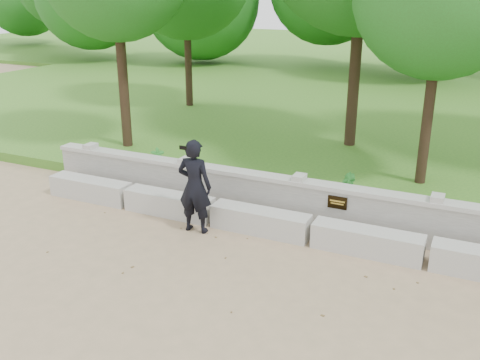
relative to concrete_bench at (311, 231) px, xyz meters
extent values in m
plane|color=tan|center=(0.00, -1.90, -0.22)|extent=(80.00, 80.00, 0.00)
cube|color=#36681F|center=(0.00, 12.10, -0.10)|extent=(40.00, 22.00, 0.25)
cube|color=beige|center=(-5.00, 0.00, 0.00)|extent=(1.90, 0.45, 0.45)
cube|color=beige|center=(-3.00, 0.00, 0.00)|extent=(1.90, 0.45, 0.45)
cube|color=beige|center=(-1.00, 0.00, 0.00)|extent=(1.90, 0.45, 0.45)
cube|color=beige|center=(1.00, 0.00, 0.00)|extent=(1.90, 0.45, 0.45)
cube|color=#B9B6AF|center=(0.00, 0.70, 0.18)|extent=(12.50, 0.25, 0.82)
cube|color=beige|center=(0.00, 0.70, 0.64)|extent=(12.50, 0.35, 0.08)
cube|color=black|center=(0.30, 0.56, 0.40)|extent=(0.36, 0.02, 0.24)
imported|color=black|center=(-2.13, -0.45, 0.67)|extent=(0.68, 0.48, 1.79)
cube|color=black|center=(-2.13, -0.81, 1.51)|extent=(0.14, 0.03, 0.07)
cylinder|color=#382619|center=(-7.39, 8.40, 1.88)|extent=(0.25, 0.25, 3.71)
cylinder|color=#382619|center=(-6.26, 3.07, 1.97)|extent=(0.26, 0.26, 3.89)
cylinder|color=#382619|center=(-0.75, 5.74, 2.23)|extent=(0.30, 0.30, 4.41)
cylinder|color=#382619|center=(1.43, 3.41, 1.70)|extent=(0.23, 0.23, 3.35)
imported|color=#297A29|center=(-4.19, 1.45, 0.33)|extent=(0.38, 0.39, 0.61)
imported|color=#297A29|center=(0.26, 1.40, 0.35)|extent=(0.41, 0.45, 0.66)
camera|label=1|loc=(2.53, -8.44, 4.13)|focal=40.00mm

